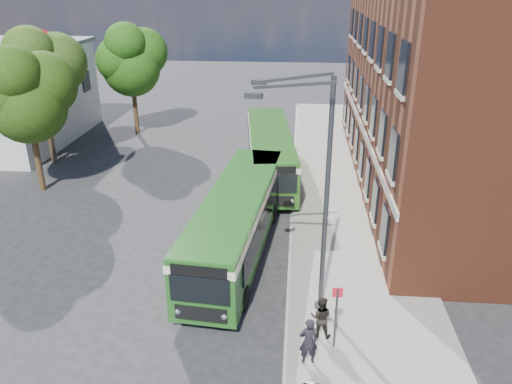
{
  "coord_description": "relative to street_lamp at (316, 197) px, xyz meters",
  "views": [
    {
      "loc": [
        4.11,
        -18.1,
        11.83
      ],
      "look_at": [
        2.18,
        4.26,
        2.2
      ],
      "focal_mm": 35.0,
      "sensor_mm": 36.0,
      "label": 1
    }
  ],
  "objects": [
    {
      "name": "tree_mid",
      "position": [
        -17.57,
        15.47,
        1.46
      ],
      "size": [
        5.46,
        5.19,
        9.21
      ],
      "color": "#3D2916",
      "rests_on": "ground"
    },
    {
      "name": "pedestrian_b",
      "position": [
        0.31,
        -1.66,
        -3.85
      ],
      "size": [
        0.85,
        0.7,
        1.57
      ],
      "primitive_type": "imported",
      "rotation": [
        0.0,
        0.0,
        2.99
      ],
      "color": "black",
      "rests_on": "pavement"
    },
    {
      "name": "ground",
      "position": [
        -4.84,
        2.0,
        -4.79
      ],
      "size": [
        120.0,
        120.0,
        0.0
      ],
      "primitive_type": "plane",
      "color": "#29292B",
      "rests_on": "ground"
    },
    {
      "name": "street_lamp",
      "position": [
        0.0,
        0.0,
        0.0
      ],
      "size": [
        2.96,
        2.38,
        9.0
      ],
      "color": "#393C3E",
      "rests_on": "ground"
    },
    {
      "name": "flagpole",
      "position": [
        -17.29,
        15.0,
        0.15
      ],
      "size": [
        0.95,
        0.1,
        9.0
      ],
      "color": "#393C3E",
      "rests_on": "ground"
    },
    {
      "name": "kerb_line",
      "position": [
        -0.89,
        10.0,
        -4.79
      ],
      "size": [
        0.12,
        48.0,
        0.01
      ],
      "primitive_type": "cube",
      "color": "beige",
      "rests_on": "ground"
    },
    {
      "name": "pavement",
      "position": [
        2.16,
        10.0,
        -4.72
      ],
      "size": [
        6.0,
        48.0,
        0.15
      ],
      "primitive_type": "cube",
      "color": "gray",
      "rests_on": "ground"
    },
    {
      "name": "bus_rear",
      "position": [
        -2.45,
        14.08,
        -2.96
      ],
      "size": [
        3.98,
        12.49,
        3.02
      ],
      "color": "#285B1A",
      "rests_on": "ground"
    },
    {
      "name": "bus_front",
      "position": [
        -3.34,
        4.23,
        -2.96
      ],
      "size": [
        3.68,
        12.57,
        3.02
      ],
      "color": "#225A1C",
      "rests_on": "ground"
    },
    {
      "name": "brick_office",
      "position": [
        9.16,
        14.0,
        2.18
      ],
      "size": [
        12.1,
        26.0,
        14.2
      ],
      "color": "brown",
      "rests_on": "ground"
    },
    {
      "name": "pedestrian_a",
      "position": [
        -0.15,
        -3.06,
        -3.78
      ],
      "size": [
        0.7,
        0.55,
        1.71
      ],
      "primitive_type": "imported",
      "rotation": [
        0.0,
        0.0,
        3.38
      ],
      "color": "black",
      "rests_on": "pavement"
    },
    {
      "name": "bus_stop_sign",
      "position": [
        0.76,
        -2.2,
        -3.28
      ],
      "size": [
        0.35,
        0.08,
        2.52
      ],
      "color": "#393C3E",
      "rests_on": "ground"
    },
    {
      "name": "tree_left",
      "position": [
        -15.97,
        10.55,
        1.08
      ],
      "size": [
        5.12,
        4.87,
        8.64
      ],
      "color": "#3D2916",
      "rests_on": "ground"
    },
    {
      "name": "tree_right",
      "position": [
        -13.86,
        22.74,
        1.24
      ],
      "size": [
        5.26,
        5.01,
        8.89
      ],
      "color": "#3D2916",
      "rests_on": "ground"
    },
    {
      "name": "white_building",
      "position": [
        -22.84,
        20.0,
        -1.13
      ],
      "size": [
        9.4,
        13.4,
        7.3
      ],
      "color": "silver",
      "rests_on": "ground"
    }
  ]
}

